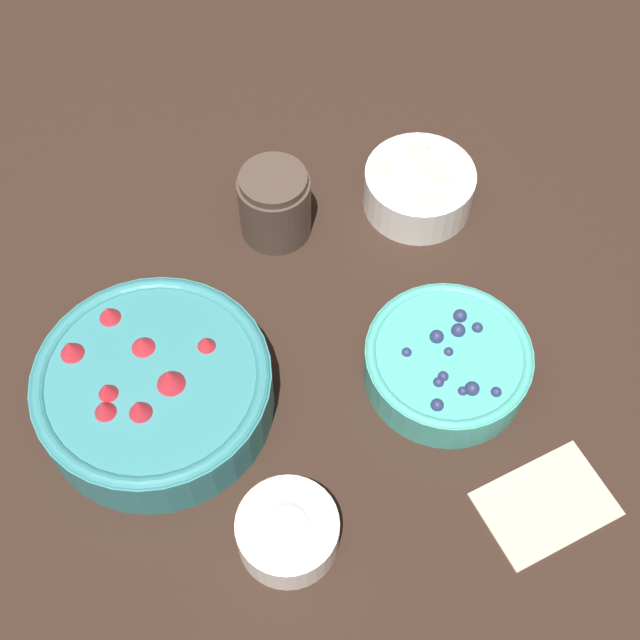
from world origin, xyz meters
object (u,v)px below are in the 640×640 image
object	(u,v)px
bowl_strawberries	(154,387)
bowl_blueberries	(447,361)
jar_chocolate	(275,205)
bowl_bananas	(419,185)
bowl_cream	(288,530)

from	to	relation	value
bowl_strawberries	bowl_blueberries	xyz separation A→B (m)	(0.31, -0.02, -0.01)
bowl_blueberries	jar_chocolate	size ratio (longest dim) A/B	1.94
bowl_blueberries	jar_chocolate	xyz separation A→B (m)	(-0.15, 0.24, 0.01)
bowl_strawberries	jar_chocolate	distance (m)	0.27
bowl_bananas	jar_chocolate	xyz separation A→B (m)	(-0.18, -0.00, 0.01)
bowl_bananas	bowl_cream	size ratio (longest dim) A/B	1.34
bowl_blueberries	bowl_cream	world-z (taller)	bowl_blueberries
bowl_blueberries	bowl_bananas	world-z (taller)	bowl_bananas
bowl_strawberries	bowl_bananas	distance (m)	0.41
bowl_blueberries	bowl_cream	bearing A→B (deg)	-143.39
bowl_strawberries	jar_chocolate	xyz separation A→B (m)	(0.16, 0.21, 0.00)
bowl_strawberries	bowl_bananas	xyz separation A→B (m)	(0.34, 0.22, -0.01)
bowl_strawberries	jar_chocolate	bearing A→B (deg)	52.27
bowl_blueberries	bowl_bananas	bearing A→B (deg)	82.54
bowl_cream	bowl_strawberries	bearing A→B (deg)	122.32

